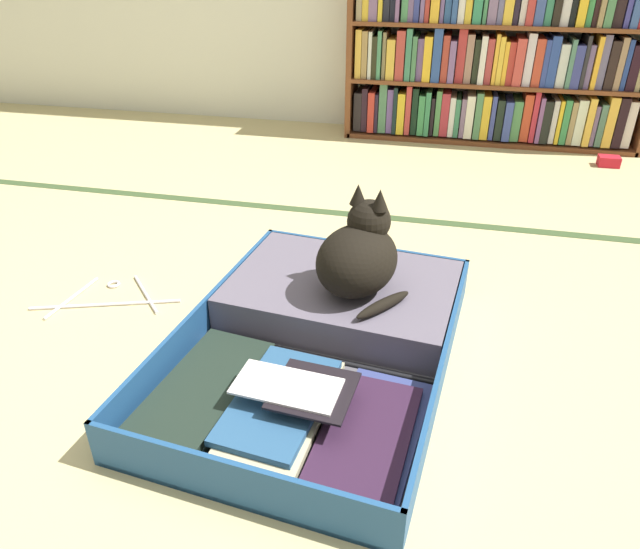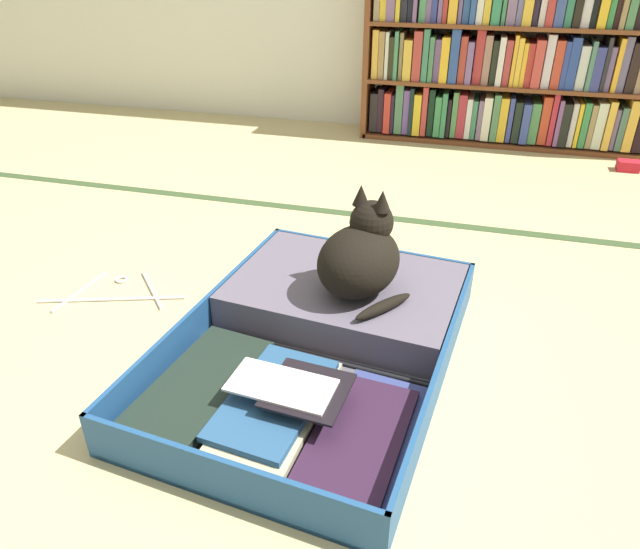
# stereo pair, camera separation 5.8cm
# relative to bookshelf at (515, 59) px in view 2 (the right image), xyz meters

# --- Properties ---
(ground_plane) EXTENTS (10.00, 10.00, 0.00)m
(ground_plane) POSITION_rel_bookshelf_xyz_m (-0.49, -2.26, -0.44)
(ground_plane) COLOR tan
(tatami_border) EXTENTS (4.80, 0.05, 0.00)m
(tatami_border) POSITION_rel_bookshelf_xyz_m (-0.49, -1.16, -0.44)
(tatami_border) COLOR #364B29
(tatami_border) RESTS_ON ground_plane
(bookshelf) EXTENTS (1.56, 0.25, 0.92)m
(bookshelf) POSITION_rel_bookshelf_xyz_m (0.00, 0.00, 0.00)
(bookshelf) COLOR brown
(bookshelf) RESTS_ON ground_plane
(open_suitcase) EXTENTS (0.77, 1.04, 0.12)m
(open_suitcase) POSITION_rel_bookshelf_xyz_m (-0.47, -2.04, -0.39)
(open_suitcase) COLOR navy
(open_suitcase) RESTS_ON ground_plane
(black_cat) EXTENTS (0.30, 0.33, 0.30)m
(black_cat) POSITION_rel_bookshelf_xyz_m (-0.39, -1.93, -0.21)
(black_cat) COLOR black
(black_cat) RESTS_ON open_suitcase
(clothes_hanger) EXTENTS (0.43, 0.29, 0.01)m
(clothes_hanger) POSITION_rel_bookshelf_xyz_m (-1.18, -1.97, -0.44)
(clothes_hanger) COLOR silver
(clothes_hanger) RESTS_ON ground_plane
(small_red_pouch) EXTENTS (0.10, 0.07, 0.05)m
(small_red_pouch) POSITION_rel_bookshelf_xyz_m (0.59, -0.30, -0.42)
(small_red_pouch) COLOR red
(small_red_pouch) RESTS_ON ground_plane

